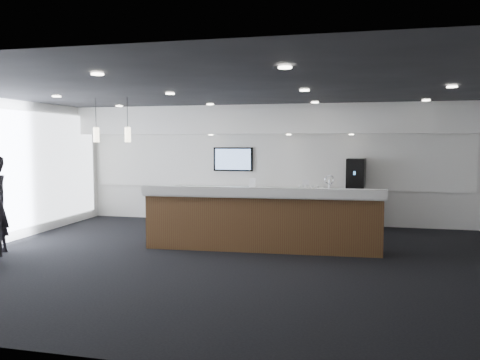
# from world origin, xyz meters

# --- Properties ---
(ground) EXTENTS (10.00, 10.00, 0.00)m
(ground) POSITION_xyz_m (0.00, 0.00, 0.00)
(ground) COLOR black
(ground) RESTS_ON ground
(ceiling) EXTENTS (10.00, 8.00, 0.02)m
(ceiling) POSITION_xyz_m (0.00, 0.00, 3.00)
(ceiling) COLOR black
(ceiling) RESTS_ON back_wall
(back_wall) EXTENTS (10.00, 0.02, 3.00)m
(back_wall) POSITION_xyz_m (0.00, 4.00, 1.50)
(back_wall) COLOR silver
(back_wall) RESTS_ON ground
(soffit_bulkhead) EXTENTS (10.00, 0.90, 0.70)m
(soffit_bulkhead) POSITION_xyz_m (0.00, 3.55, 2.65)
(soffit_bulkhead) COLOR white
(soffit_bulkhead) RESTS_ON back_wall
(alcove_panel) EXTENTS (9.80, 0.06, 1.40)m
(alcove_panel) POSITION_xyz_m (0.00, 3.97, 1.60)
(alcove_panel) COLOR white
(alcove_panel) RESTS_ON back_wall
(back_credenza) EXTENTS (5.06, 0.66, 0.95)m
(back_credenza) POSITION_xyz_m (-0.00, 3.64, 0.48)
(back_credenza) COLOR gray
(back_credenza) RESTS_ON ground
(wall_tv) EXTENTS (1.05, 0.08, 0.62)m
(wall_tv) POSITION_xyz_m (-1.00, 3.91, 1.65)
(wall_tv) COLOR black
(wall_tv) RESTS_ON back_wall
(pendant_left) EXTENTS (0.12, 0.12, 0.30)m
(pendant_left) POSITION_xyz_m (-2.40, 0.80, 2.25)
(pendant_left) COLOR #FFEDC6
(pendant_left) RESTS_ON ceiling
(pendant_right) EXTENTS (0.12, 0.12, 0.30)m
(pendant_right) POSITION_xyz_m (-3.10, 0.80, 2.25)
(pendant_right) COLOR #FFEDC6
(pendant_right) RESTS_ON ceiling
(ceiling_can_lights) EXTENTS (7.00, 5.00, 0.02)m
(ceiling_can_lights) POSITION_xyz_m (0.00, 0.00, 2.97)
(ceiling_can_lights) COLOR silver
(ceiling_can_lights) RESTS_ON ceiling
(service_counter) EXTENTS (4.64, 1.03, 1.49)m
(service_counter) POSITION_xyz_m (0.31, 0.91, 0.58)
(service_counter) COLOR #56301C
(service_counter) RESTS_ON ground
(coffee_machine) EXTENTS (0.48, 0.59, 0.75)m
(coffee_machine) POSITION_xyz_m (2.13, 3.68, 1.32)
(coffee_machine) COLOR black
(coffee_machine) RESTS_ON back_credenza
(info_sign_left) EXTENTS (0.17, 0.05, 0.23)m
(info_sign_left) POSITION_xyz_m (-0.43, 3.58, 1.07)
(info_sign_left) COLOR white
(info_sign_left) RESTS_ON back_credenza
(info_sign_right) EXTENTS (0.17, 0.03, 0.23)m
(info_sign_right) POSITION_xyz_m (0.92, 3.57, 1.06)
(info_sign_right) COLOR white
(info_sign_right) RESTS_ON back_credenza
(cup_0) EXTENTS (0.10, 0.10, 0.09)m
(cup_0) POSITION_xyz_m (1.38, 3.55, 0.99)
(cup_0) COLOR white
(cup_0) RESTS_ON back_credenza
(cup_1) EXTENTS (0.13, 0.13, 0.09)m
(cup_1) POSITION_xyz_m (1.24, 3.55, 0.99)
(cup_1) COLOR white
(cup_1) RESTS_ON back_credenza
(cup_2) EXTENTS (0.12, 0.12, 0.09)m
(cup_2) POSITION_xyz_m (1.10, 3.55, 0.99)
(cup_2) COLOR white
(cup_2) RESTS_ON back_credenza
(cup_3) EXTENTS (0.12, 0.12, 0.09)m
(cup_3) POSITION_xyz_m (0.96, 3.55, 0.99)
(cup_3) COLOR white
(cup_3) RESTS_ON back_credenza
(cup_4) EXTENTS (0.13, 0.13, 0.09)m
(cup_4) POSITION_xyz_m (0.82, 3.55, 0.99)
(cup_4) COLOR white
(cup_4) RESTS_ON back_credenza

